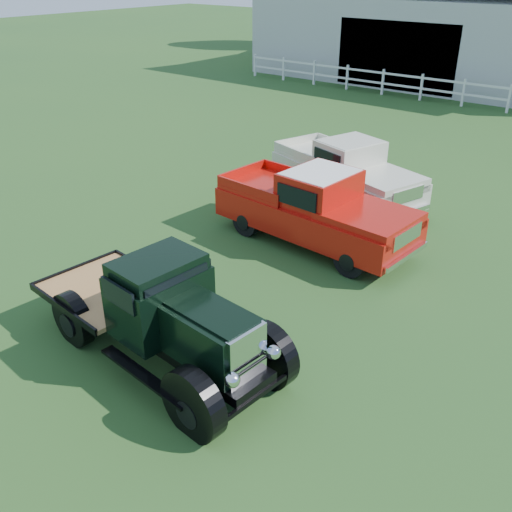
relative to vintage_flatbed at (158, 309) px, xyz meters
The scene contains 6 objects.
ground 1.42m from the vintage_flatbed, 89.63° to the left, with size 120.00×120.00×0.00m, color #284F21.
shed_left 28.01m from the vintage_flatbed, 104.49° to the left, with size 18.80×10.20×5.60m, color #A8A8A8, non-canonical shape.
fence_rail 22.53m from the vintage_flatbed, 110.78° to the left, with size 14.20×0.16×1.20m, color white, non-canonical shape.
vintage_flatbed is the anchor object (origin of this frame).
red_pickup 5.25m from the vintage_flatbed, 94.88° to the left, with size 4.89×1.88×1.78m, color #BA150C, non-canonical shape.
white_pickup 7.99m from the vintage_flatbed, 98.81° to the left, with size 4.60×1.78×1.69m, color beige, non-canonical shape.
Camera 1 is at (6.05, -6.07, 5.93)m, focal length 40.00 mm.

